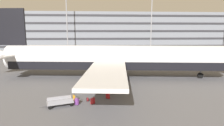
% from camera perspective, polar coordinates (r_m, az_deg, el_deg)
% --- Properties ---
extents(ground_plane, '(600.00, 600.00, 0.00)m').
position_cam_1_polar(ground_plane, '(32.70, 0.75, -3.91)').
color(ground_plane, '#5B5B60').
extents(terminal_structure, '(173.65, 15.82, 15.02)m').
position_cam_1_polar(terminal_structure, '(85.13, -2.24, 9.40)').
color(terminal_structure, slate).
rests_on(terminal_structure, ground_plane).
extents(airliner, '(41.94, 33.98, 11.10)m').
position_cam_1_polar(airliner, '(31.40, 0.70, 1.27)').
color(airliner, silver).
rests_on(airliner, ground_plane).
extents(light_mast_left, '(1.80, 0.50, 20.67)m').
position_cam_1_polar(light_mast_left, '(71.27, -13.16, 12.78)').
color(light_mast_left, gray).
rests_on(light_mast_left, ground_plane).
extents(light_mast_center_left, '(1.80, 0.50, 23.36)m').
position_cam_1_polar(light_mast_center_left, '(73.07, 11.56, 13.83)').
color(light_mast_center_left, gray).
rests_on(light_mast_center_left, ground_plane).
extents(suitcase_navy, '(0.47, 0.51, 0.79)m').
position_cam_1_polar(suitcase_navy, '(20.65, -5.71, -10.99)').
color(suitcase_navy, '#B21E23').
rests_on(suitcase_navy, ground_plane).
extents(suitcase_small, '(0.48, 0.42, 0.90)m').
position_cam_1_polar(suitcase_small, '(20.65, -10.34, -11.05)').
color(suitcase_small, '#72388C').
rests_on(suitcase_small, ground_plane).
extents(suitcase_orange, '(0.45, 0.49, 0.98)m').
position_cam_1_polar(suitcase_orange, '(22.06, -1.25, -9.39)').
color(suitcase_orange, '#B21E23').
rests_on(suitcase_orange, ground_plane).
extents(suitcase_silver, '(0.32, 0.50, 1.01)m').
position_cam_1_polar(suitcase_silver, '(21.37, -11.11, -10.24)').
color(suitcase_silver, orange).
rests_on(suitcase_silver, ground_plane).
extents(backpack_large, '(0.28, 0.38, 0.49)m').
position_cam_1_polar(backpack_large, '(21.51, -7.16, -10.58)').
color(backpack_large, maroon).
rests_on(backpack_large, ground_plane).
extents(baggage_cart, '(3.35, 2.05, 0.82)m').
position_cam_1_polar(baggage_cart, '(20.76, -15.02, -10.97)').
color(baggage_cart, gray).
rests_on(baggage_cart, ground_plane).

